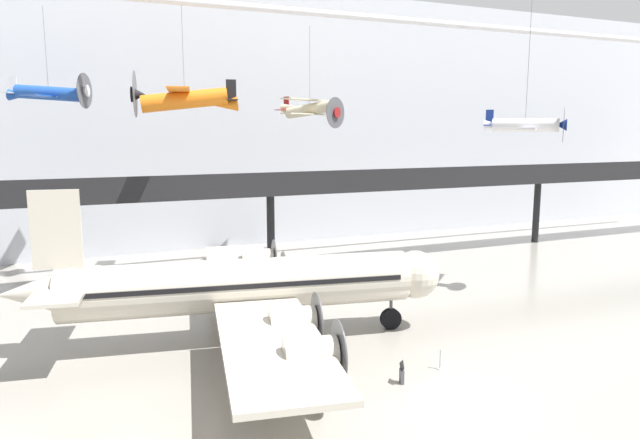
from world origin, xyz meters
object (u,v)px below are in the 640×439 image
suspended_plane_cream_biplane (310,109)px  suspended_plane_orange_highwing (185,99)px  airliner_silver_main (239,286)px  info_sign_pedestal (402,374)px  suspended_plane_blue_trainer (49,94)px  stanchion_barrier (440,363)px  suspended_plane_white_twin (525,125)px

suspended_plane_cream_biplane → suspended_plane_orange_highwing: (-12.03, -3.89, 0.46)m
airliner_silver_main → info_sign_pedestal: 10.62m
suspended_plane_cream_biplane → suspended_plane_orange_highwing: suspended_plane_orange_highwing is taller
suspended_plane_cream_biplane → suspended_plane_blue_trainer: bearing=-121.8°
suspended_plane_orange_highwing → info_sign_pedestal: size_ratio=8.04×
suspended_plane_cream_biplane → info_sign_pedestal: suspended_plane_cream_biplane is taller
suspended_plane_blue_trainer → stanchion_barrier: size_ratio=7.12×
suspended_plane_cream_biplane → stanchion_barrier: suspended_plane_cream_biplane is taller
stanchion_barrier → suspended_plane_blue_trainer: bearing=124.4°
stanchion_barrier → airliner_silver_main: bearing=137.4°
suspended_plane_blue_trainer → suspended_plane_orange_highwing: 10.63m
info_sign_pedestal → suspended_plane_cream_biplane: bearing=92.8°
suspended_plane_white_twin → info_sign_pedestal: bearing=-101.5°
suspended_plane_white_twin → suspended_plane_cream_biplane: suspended_plane_cream_biplane is taller
suspended_plane_blue_trainer → suspended_plane_white_twin: bearing=-3.2°
airliner_silver_main → suspended_plane_cream_biplane: bearing=67.1°
stanchion_barrier → info_sign_pedestal: (-2.69, -0.69, 0.13)m
airliner_silver_main → suspended_plane_orange_highwing: (-0.16, 14.65, 11.19)m
suspended_plane_orange_highwing → stanchion_barrier: size_ratio=9.25×
airliner_silver_main → stanchion_barrier: bearing=-32.9°
suspended_plane_white_twin → suspended_plane_cream_biplane: size_ratio=1.10×
info_sign_pedestal → stanchion_barrier: bearing=29.9°
info_sign_pedestal → suspended_plane_orange_highwing: bearing=120.0°
airliner_silver_main → stanchion_barrier: 11.86m
suspended_plane_blue_trainer → suspended_plane_orange_highwing: size_ratio=0.77×
airliner_silver_main → info_sign_pedestal: size_ratio=22.89×
suspended_plane_blue_trainer → info_sign_pedestal: size_ratio=6.18×
suspended_plane_white_twin → info_sign_pedestal: size_ratio=8.11×
suspended_plane_cream_biplane → suspended_plane_orange_highwing: size_ratio=0.91×
airliner_silver_main → suspended_plane_blue_trainer: size_ratio=3.70×
suspended_plane_orange_highwing → suspended_plane_white_twin: bearing=161.1°
suspended_plane_blue_trainer → stanchion_barrier: bearing=-31.1°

